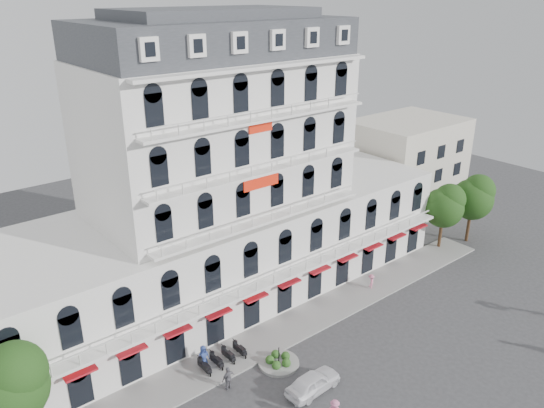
% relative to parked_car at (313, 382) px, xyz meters
% --- Properties ---
extents(ground, '(120.00, 120.00, 0.00)m').
position_rel_parked_car_xyz_m(ground, '(2.95, -2.19, -0.77)').
color(ground, '#38383A').
rests_on(ground, ground).
extents(sidewalk, '(53.00, 4.00, 0.16)m').
position_rel_parked_car_xyz_m(sidewalk, '(2.95, 6.81, -0.69)').
color(sidewalk, gray).
rests_on(sidewalk, ground).
extents(main_building, '(45.00, 15.00, 25.80)m').
position_rel_parked_car_xyz_m(main_building, '(2.95, 15.81, 9.19)').
color(main_building, silver).
rests_on(main_building, ground).
extents(flank_building_east, '(14.00, 10.00, 12.00)m').
position_rel_parked_car_xyz_m(flank_building_east, '(32.95, 17.81, 5.23)').
color(flank_building_east, beige).
rests_on(flank_building_east, ground).
extents(traffic_island, '(3.20, 3.20, 1.60)m').
position_rel_parked_car_xyz_m(traffic_island, '(-0.05, 3.81, -0.51)').
color(traffic_island, gray).
rests_on(traffic_island, ground).
extents(parked_scooter_row, '(4.40, 1.80, 1.10)m').
position_rel_parked_car_xyz_m(parked_scooter_row, '(-3.40, 6.61, -0.77)').
color(parked_scooter_row, black).
rests_on(parked_scooter_row, ground).
extents(tree_west_inner, '(4.76, 4.76, 8.25)m').
position_rel_parked_car_xyz_m(tree_west_inner, '(-18.00, 7.29, 4.92)').
color(tree_west_inner, '#382314').
rests_on(tree_west_inner, ground).
extents(tree_east_inner, '(4.40, 4.37, 7.57)m').
position_rel_parked_car_xyz_m(tree_east_inner, '(27.00, 7.79, 4.45)').
color(tree_east_inner, '#382314').
rests_on(tree_east_inner, ground).
extents(tree_east_outer, '(4.65, 4.65, 8.05)m').
position_rel_parked_car_xyz_m(tree_east_outer, '(31.00, 6.79, 4.78)').
color(tree_east_outer, '#382314').
rests_on(tree_east_outer, ground).
extents(parked_car, '(4.58, 2.01, 1.54)m').
position_rel_parked_car_xyz_m(parked_car, '(0.00, 0.00, 0.00)').
color(parked_car, white).
rests_on(parked_car, ground).
extents(pedestrian_left, '(1.03, 0.79, 1.88)m').
position_rel_parked_car_xyz_m(pedestrian_left, '(-4.70, 7.31, 0.17)').
color(pedestrian_left, navy).
rests_on(pedestrian_left, ground).
extents(pedestrian_mid, '(1.17, 0.59, 1.92)m').
position_rel_parked_car_xyz_m(pedestrian_mid, '(-4.64, 4.06, 0.19)').
color(pedestrian_mid, slate).
rests_on(pedestrian_mid, ground).
extents(pedestrian_right, '(1.20, 1.01, 1.62)m').
position_rel_parked_car_xyz_m(pedestrian_right, '(14.05, 6.69, 0.04)').
color(pedestrian_right, '#D57092').
rests_on(pedestrian_right, ground).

